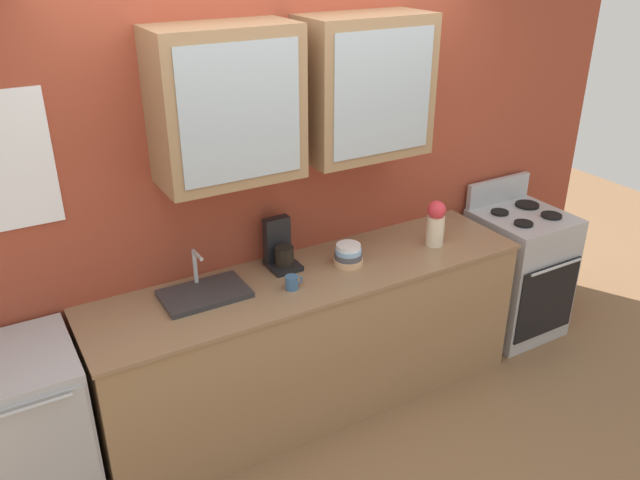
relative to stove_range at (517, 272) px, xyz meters
The scene contains 10 objects.
ground_plane 1.75m from the stove_range, behind, with size 10.00×10.00×0.00m, color brown.
back_wall_unit 2.02m from the stove_range, 169.25° to the left, with size 5.01×0.47×2.81m.
counter 1.68m from the stove_range, behind, with size 2.62×0.65×0.91m.
stove_range is the anchor object (origin of this frame).
sink_faucet 2.36m from the stove_range, behind, with size 0.46×0.29×0.23m.
bowl_stack 1.53m from the stove_range, behind, with size 0.18×0.18×0.13m.
vase 1.03m from the stove_range, behind, with size 0.11×0.11×0.29m.
cup_near_sink 1.93m from the stove_range, behind, with size 0.10×0.07×0.08m.
dishwasher 3.29m from the stove_range, behind, with size 0.56×0.63×0.91m.
coffee_maker 1.89m from the stove_range, behind, with size 0.17×0.20×0.29m.
Camera 1 is at (-1.60, -2.82, 2.68)m, focal length 36.29 mm.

